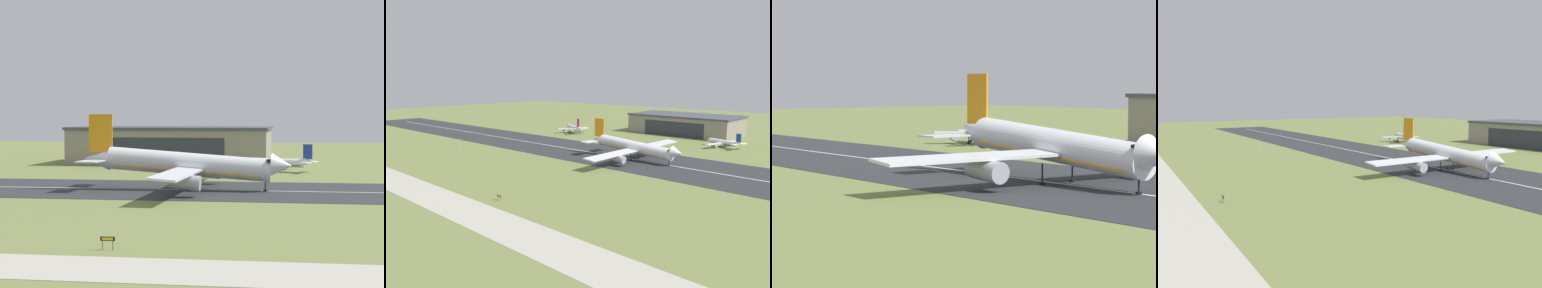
% 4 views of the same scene
% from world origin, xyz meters
% --- Properties ---
extents(runway_strip, '(414.67, 40.52, 0.06)m').
position_xyz_m(runway_strip, '(0.00, 113.58, 0.03)').
color(runway_strip, '#2B2D30').
rests_on(runway_strip, ground_plane).
extents(runway_centreline, '(373.21, 0.70, 0.01)m').
position_xyz_m(runway_centreline, '(0.00, 113.58, 0.07)').
color(runway_centreline, silver).
rests_on(runway_centreline, runway_strip).
extents(hangar_building, '(63.45, 32.55, 11.83)m').
position_xyz_m(hangar_building, '(8.03, 198.44, 5.93)').
color(hangar_building, gray).
rests_on(hangar_building, ground_plane).
extents(airplane_landing, '(44.64, 59.50, 15.85)m').
position_xyz_m(airplane_landing, '(26.81, 113.44, 5.25)').
color(airplane_landing, silver).
rests_on(airplane_landing, ground_plane).
extents(airplane_parked_east, '(20.97, 21.72, 7.73)m').
position_xyz_m(airplane_parked_east, '(43.58, 167.06, 2.42)').
color(airplane_parked_east, white).
rests_on(airplane_parked_east, ground_plane).
extents(runway_sign, '(1.75, 0.13, 1.55)m').
position_xyz_m(runway_sign, '(28.84, 43.68, 1.18)').
color(runway_sign, '#4C4C51').
rests_on(runway_sign, ground_plane).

